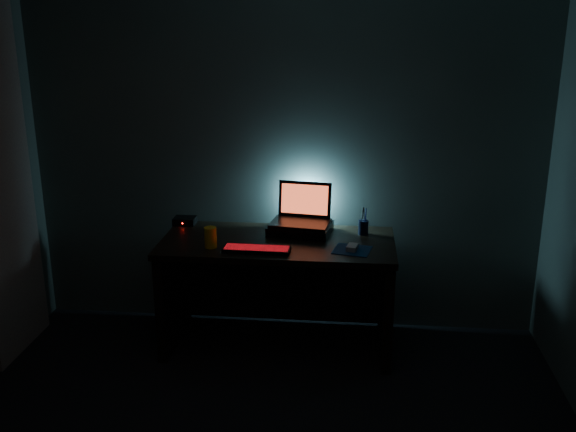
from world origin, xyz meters
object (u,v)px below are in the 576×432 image
object	(u,v)px
mouse	(352,247)
juice_glass	(211,237)
router	(185,221)
pen_cup	(363,227)
laptop	(302,213)
keyboard	(257,249)

from	to	relation	value
mouse	juice_glass	bearing A→B (deg)	-165.94
router	pen_cup	bearing A→B (deg)	-3.96
laptop	keyboard	bearing A→B (deg)	-111.54
juice_glass	router	distance (m)	0.52
juice_glass	keyboard	bearing A→B (deg)	-7.78
pen_cup	router	xyz separation A→B (m)	(-1.23, 0.09, -0.02)
laptop	router	bearing A→B (deg)	-175.50
pen_cup	juice_glass	xyz separation A→B (m)	(-0.95, -0.35, 0.02)
juice_glass	router	world-z (taller)	juice_glass
keyboard	mouse	distance (m)	0.59
keyboard	router	world-z (taller)	router
laptop	juice_glass	bearing A→B (deg)	-136.07
keyboard	laptop	bearing A→B (deg)	61.55
juice_glass	laptop	bearing A→B (deg)	35.76
juice_glass	router	xyz separation A→B (m)	(-0.28, 0.44, -0.04)
juice_glass	pen_cup	bearing A→B (deg)	20.34
laptop	mouse	bearing A→B (deg)	-38.00
laptop	router	size ratio (longest dim) A/B	2.78
laptop	router	world-z (taller)	laptop
laptop	pen_cup	world-z (taller)	laptop
mouse	pen_cup	distance (m)	0.33
mouse	pen_cup	size ratio (longest dim) A/B	1.05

